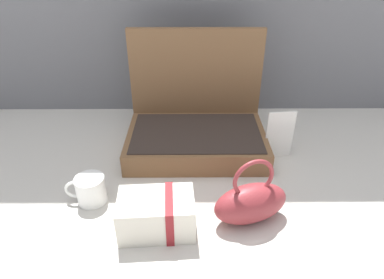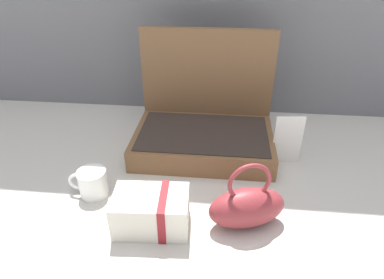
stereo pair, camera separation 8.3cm
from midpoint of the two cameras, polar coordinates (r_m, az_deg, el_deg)
ground_plane at (r=1.04m, az=1.49°, el=-8.34°), size 6.00×6.00×0.00m
open_suitcase at (r=1.20m, az=4.09°, el=2.42°), size 0.48×0.33×0.39m
teal_pouch_handbag at (r=0.91m, az=11.97°, el=-11.12°), size 0.22×0.15×0.20m
cream_toiletry_bag at (r=0.89m, az=-4.03°, el=-12.16°), size 0.20×0.13×0.11m
coffee_mug at (r=1.03m, az=-14.39°, el=-7.19°), size 0.12×0.08×0.08m
info_card_left at (r=1.16m, az=17.94°, el=-0.10°), size 0.10×0.02×0.17m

